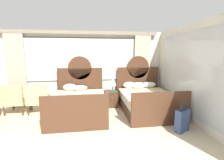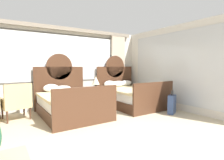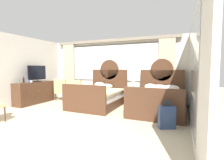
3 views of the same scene
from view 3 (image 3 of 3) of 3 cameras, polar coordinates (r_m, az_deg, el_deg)
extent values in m
plane|color=#BCAD8E|center=(3.88, -26.35, -18.22)|extent=(24.00, 24.00, 0.00)
cube|color=beige|center=(7.18, 0.31, 3.42)|extent=(6.01, 0.07, 2.70)
cube|color=#5B5954|center=(7.15, 0.18, 6.03)|extent=(4.21, 0.02, 1.59)
cube|color=white|center=(7.14, 0.16, 6.03)|extent=(4.13, 0.02, 1.51)
cube|color=tan|center=(8.20, -14.75, 3.04)|extent=(0.61, 0.08, 2.60)
cube|color=tan|center=(6.52, 18.43, 2.67)|extent=(0.61, 0.08, 2.60)
cube|color=gray|center=(7.15, -0.11, 13.63)|extent=(5.53, 0.10, 0.12)
cube|color=beige|center=(7.13, -31.51, 2.78)|extent=(0.07, 4.88, 2.70)
cube|color=beige|center=(4.17, 26.80, 2.34)|extent=(0.07, 4.88, 2.70)
cube|color=#B2B7BC|center=(4.47, 25.99, 2.47)|extent=(0.01, 3.42, 2.27)
cube|color=#472B1C|center=(6.27, -4.78, -7.78)|extent=(1.53, 2.02, 0.30)
cube|color=white|center=(6.22, -4.80, -5.27)|extent=(1.47, 1.92, 0.26)
cube|color=beige|center=(6.12, -5.15, -3.91)|extent=(1.57, 1.82, 0.06)
cube|color=#472B1C|center=(7.11, -0.92, -1.92)|extent=(1.61, 0.06, 1.38)
cylinder|color=#472B1C|center=(7.07, -0.93, 3.64)|extent=(0.84, 0.06, 0.84)
cube|color=#472B1C|center=(5.33, -10.03, -6.56)|extent=(1.61, 0.06, 0.92)
ellipsoid|color=white|center=(7.02, -4.41, -1.65)|extent=(0.45, 0.28, 0.23)
ellipsoid|color=white|center=(6.85, -1.95, -2.05)|extent=(0.53, 0.32, 0.17)
cube|color=#472B1C|center=(5.62, 15.57, -9.33)|extent=(1.53, 2.02, 0.30)
cube|color=white|center=(5.56, 15.62, -6.54)|extent=(1.47, 1.92, 0.26)
cube|color=beige|center=(5.46, 15.55, -5.05)|extent=(1.57, 1.82, 0.06)
cube|color=#472B1C|center=(6.55, 16.82, -2.64)|extent=(1.61, 0.06, 1.38)
cylinder|color=#472B1C|center=(6.50, 16.95, 3.40)|extent=(0.84, 0.06, 0.84)
cube|color=#472B1C|center=(4.55, 13.96, -8.49)|extent=(1.61, 0.06, 0.92)
ellipsoid|color=white|center=(6.40, 13.25, -2.31)|extent=(0.45, 0.24, 0.24)
ellipsoid|color=white|center=(6.30, 16.24, -2.56)|extent=(0.59, 0.29, 0.22)
ellipsoid|color=white|center=(6.31, 20.09, -2.63)|extent=(0.53, 0.25, 0.22)
cube|color=#472B1C|center=(6.47, 6.72, -6.24)|extent=(0.45, 0.45, 0.56)
sphere|color=tan|center=(6.22, 6.11, -5.50)|extent=(0.02, 0.02, 0.02)
cylinder|color=brown|center=(6.44, 7.39, -3.68)|extent=(0.14, 0.14, 0.02)
cylinder|color=brown|center=(6.42, 7.40, -2.78)|extent=(0.03, 0.03, 0.19)
cone|color=beige|center=(6.40, 7.42, -0.70)|extent=(0.27, 0.27, 0.28)
cube|color=#285133|center=(6.32, 7.07, -3.78)|extent=(0.18, 0.26, 0.03)
cube|color=#472B1C|center=(7.42, -25.41, -4.02)|extent=(0.51, 1.65, 0.88)
sphere|color=tan|center=(7.53, -21.49, -3.12)|extent=(0.03, 0.03, 0.03)
sphere|color=tan|center=(7.22, -24.01, -3.50)|extent=(0.03, 0.03, 0.03)
sphere|color=tan|center=(6.92, -26.77, -3.91)|extent=(0.03, 0.03, 0.03)
cube|color=black|center=(7.45, -24.58, -0.41)|extent=(0.20, 0.28, 0.04)
cylinder|color=black|center=(7.45, -24.59, -0.07)|extent=(0.04, 0.04, 0.05)
cube|color=black|center=(7.43, -24.67, 2.36)|extent=(0.04, 0.89, 0.58)
cube|color=black|center=(7.42, -24.56, 2.36)|extent=(0.01, 0.85, 0.54)
cylinder|color=#337A3D|center=(6.84, -29.60, -0.57)|extent=(0.05, 0.05, 0.14)
cylinder|color=#337A3D|center=(6.84, -29.63, 0.22)|extent=(0.02, 0.02, 0.05)
cylinder|color=black|center=(6.84, -29.64, 0.39)|extent=(0.02, 0.02, 0.01)
cylinder|color=silver|center=(7.05, -29.57, -0.45)|extent=(0.05, 0.05, 0.13)
cylinder|color=silver|center=(7.05, -29.60, 0.31)|extent=(0.02, 0.02, 0.05)
cylinder|color=black|center=(7.04, -29.60, 0.47)|extent=(0.02, 0.02, 0.01)
cylinder|color=black|center=(7.06, -28.46, -0.17)|extent=(0.07, 0.07, 0.19)
cylinder|color=black|center=(7.06, -28.50, 0.89)|extent=(0.03, 0.03, 0.07)
cylinder|color=black|center=(7.05, -28.50, 1.13)|extent=(0.03, 0.03, 0.01)
cylinder|color=#385B99|center=(7.06, -27.27, -0.32)|extent=(0.05, 0.05, 0.14)
cylinder|color=#385B99|center=(7.05, -27.30, 0.50)|extent=(0.02, 0.02, 0.06)
cylinder|color=black|center=(7.05, -27.30, 0.68)|extent=(0.02, 0.02, 0.01)
cylinder|color=white|center=(7.21, -26.44, -0.44)|extent=(0.08, 0.08, 0.08)
torus|color=white|center=(7.18, -26.19, -0.42)|extent=(0.05, 0.01, 0.05)
cube|color=tan|center=(7.33, -12.25, -4.40)|extent=(0.73, 0.73, 0.10)
cube|color=tan|center=(7.05, -13.27, -2.15)|extent=(0.64, 0.18, 0.54)
cube|color=tan|center=(7.19, -10.20, -3.49)|extent=(0.15, 0.57, 0.16)
cube|color=tan|center=(7.44, -14.25, -3.30)|extent=(0.15, 0.57, 0.16)
cylinder|color=#472B1C|center=(7.50, -9.48, -5.78)|extent=(0.04, 0.04, 0.31)
cylinder|color=#472B1C|center=(7.72, -13.15, -5.54)|extent=(0.04, 0.04, 0.31)
cylinder|color=#472B1C|center=(7.02, -11.20, -6.49)|extent=(0.04, 0.04, 0.31)
cylinder|color=#472B1C|center=(7.25, -15.05, -6.20)|extent=(0.04, 0.04, 0.31)
cube|color=tan|center=(7.72, -16.22, -4.04)|extent=(0.66, 0.66, 0.10)
cube|color=tan|center=(7.48, -17.68, -1.87)|extent=(0.64, 0.11, 0.54)
cube|color=tan|center=(7.52, -14.60, -3.23)|extent=(0.09, 0.57, 0.16)
cube|color=tan|center=(7.90, -17.80, -2.94)|extent=(0.09, 0.57, 0.16)
cylinder|color=#472B1C|center=(7.79, -13.40, -5.46)|extent=(0.04, 0.04, 0.31)
cylinder|color=#472B1C|center=(8.13, -16.35, -5.11)|extent=(0.04, 0.04, 0.31)
cylinder|color=#472B1C|center=(7.38, -16.01, -6.04)|extent=(0.04, 0.04, 0.31)
cylinder|color=#472B1C|center=(7.74, -18.99, -5.63)|extent=(0.04, 0.04, 0.31)
cylinder|color=#472B1C|center=(5.36, -33.28, -9.92)|extent=(0.04, 0.04, 0.41)
cube|color=navy|center=(4.23, 18.57, -12.19)|extent=(0.42, 0.32, 0.55)
cube|color=#232326|center=(4.14, 18.68, -7.63)|extent=(0.20, 0.11, 0.14)
cylinder|color=black|center=(4.25, 16.49, -15.59)|extent=(0.05, 0.04, 0.05)
cylinder|color=black|center=(4.36, 20.43, -15.17)|extent=(0.05, 0.04, 0.05)
camera|label=1|loc=(2.62, -50.37, 12.11)|focal=24.80mm
camera|label=2|loc=(4.62, -58.70, 1.46)|focal=28.55mm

